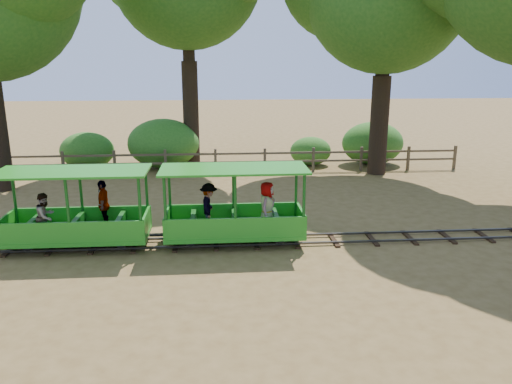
{
  "coord_description": "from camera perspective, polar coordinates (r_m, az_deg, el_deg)",
  "views": [
    {
      "loc": [
        -0.94,
        -11.81,
        4.53
      ],
      "look_at": [
        0.04,
        0.5,
        1.2
      ],
      "focal_mm": 35.0,
      "sensor_mm": 36.0,
      "label": 1
    }
  ],
  "objects": [
    {
      "name": "ground",
      "position": [
        12.69,
        -0.02,
        -5.85
      ],
      "size": [
        90.0,
        90.0,
        0.0
      ],
      "primitive_type": "plane",
      "color": "olive",
      "rests_on": "ground"
    },
    {
      "name": "track",
      "position": [
        12.66,
        -0.02,
        -5.56
      ],
      "size": [
        22.0,
        1.0,
        0.1
      ],
      "color": "#3F3D3A",
      "rests_on": "ground"
    },
    {
      "name": "carriage_front",
      "position": [
        12.87,
        -19.83,
        -2.78
      ],
      "size": [
        3.57,
        1.49,
        1.86
      ],
      "color": "#26911F",
      "rests_on": "track"
    },
    {
      "name": "carriage_rear",
      "position": [
        12.4,
        -2.45,
        -2.45
      ],
      "size": [
        3.57,
        1.46,
        1.86
      ],
      "color": "#26911F",
      "rests_on": "track"
    },
    {
      "name": "fence",
      "position": [
        20.22,
        -1.81,
        3.8
      ],
      "size": [
        18.1,
        0.1,
        1.0
      ],
      "color": "brown",
      "rests_on": "ground"
    },
    {
      "name": "shrub_west",
      "position": [
        22.12,
        -18.74,
        4.5
      ],
      "size": [
        2.24,
        1.72,
        1.55
      ],
      "primitive_type": "ellipsoid",
      "color": "#2D6B1E",
      "rests_on": "ground"
    },
    {
      "name": "shrub_mid_w",
      "position": [
        21.52,
        -10.54,
        5.48
      ],
      "size": [
        3.0,
        2.31,
        2.08
      ],
      "primitive_type": "ellipsoid",
      "color": "#2D6B1E",
      "rests_on": "ground"
    },
    {
      "name": "shrub_mid_e",
      "position": [
        21.85,
        6.25,
        4.67
      ],
      "size": [
        1.79,
        1.38,
        1.24
      ],
      "primitive_type": "ellipsoid",
      "color": "#2D6B1E",
      "rests_on": "ground"
    },
    {
      "name": "shrub_east",
      "position": [
        22.47,
        13.17,
        5.45
      ],
      "size": [
        2.68,
        2.06,
        1.86
      ],
      "primitive_type": "ellipsoid",
      "color": "#2D6B1E",
      "rests_on": "ground"
    }
  ]
}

